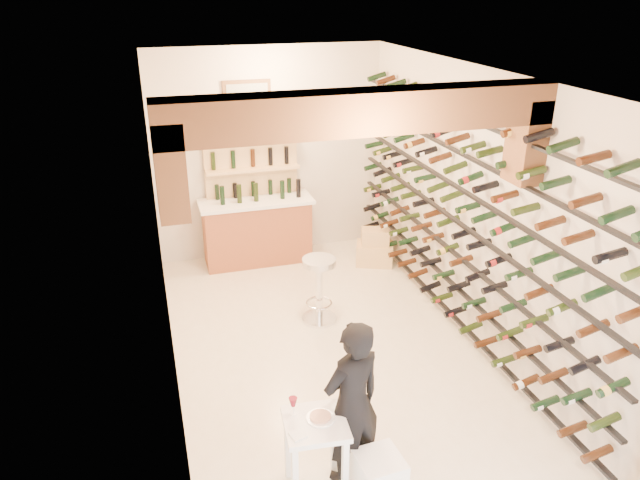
{
  "coord_description": "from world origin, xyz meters",
  "views": [
    {
      "loc": [
        -1.8,
        -5.7,
        4.03
      ],
      "look_at": [
        0.0,
        0.3,
        1.3
      ],
      "focal_mm": 33.48,
      "sensor_mm": 36.0,
      "label": 1
    }
  ],
  "objects_px": {
    "tasting_table": "(315,434)",
    "white_stool": "(379,480)",
    "crate_lower": "(374,254)",
    "chrome_barstool": "(319,285)",
    "wine_rack": "(455,215)",
    "back_counter": "(257,229)",
    "person": "(352,404)"
  },
  "relations": [
    {
      "from": "back_counter",
      "to": "chrome_barstool",
      "type": "relative_size",
      "value": 1.96
    },
    {
      "from": "person",
      "to": "chrome_barstool",
      "type": "relative_size",
      "value": 1.8
    },
    {
      "from": "chrome_barstool",
      "to": "person",
      "type": "bearing_deg",
      "value": -100.67
    },
    {
      "from": "person",
      "to": "tasting_table",
      "type": "bearing_deg",
      "value": -6.19
    },
    {
      "from": "white_stool",
      "to": "crate_lower",
      "type": "relative_size",
      "value": 0.84
    },
    {
      "from": "back_counter",
      "to": "wine_rack",
      "type": "bearing_deg",
      "value": -55.34
    },
    {
      "from": "white_stool",
      "to": "person",
      "type": "xyz_separation_m",
      "value": [
        -0.13,
        0.34,
        0.55
      ]
    },
    {
      "from": "white_stool",
      "to": "chrome_barstool",
      "type": "height_order",
      "value": "chrome_barstool"
    },
    {
      "from": "person",
      "to": "chrome_barstool",
      "type": "height_order",
      "value": "person"
    },
    {
      "from": "crate_lower",
      "to": "wine_rack",
      "type": "bearing_deg",
      "value": -86.33
    },
    {
      "from": "wine_rack",
      "to": "tasting_table",
      "type": "relative_size",
      "value": 6.36
    },
    {
      "from": "back_counter",
      "to": "crate_lower",
      "type": "xyz_separation_m",
      "value": [
        1.7,
        -0.61,
        -0.37
      ]
    },
    {
      "from": "white_stool",
      "to": "tasting_table",
      "type": "bearing_deg",
      "value": 150.63
    },
    {
      "from": "tasting_table",
      "to": "person",
      "type": "xyz_separation_m",
      "value": [
        0.34,
        0.07,
        0.18
      ]
    },
    {
      "from": "tasting_table",
      "to": "white_stool",
      "type": "xyz_separation_m",
      "value": [
        0.47,
        -0.26,
        -0.38
      ]
    },
    {
      "from": "wine_rack",
      "to": "crate_lower",
      "type": "distance_m",
      "value": 2.47
    },
    {
      "from": "wine_rack",
      "to": "tasting_table",
      "type": "bearing_deg",
      "value": -138.6
    },
    {
      "from": "tasting_table",
      "to": "person",
      "type": "height_order",
      "value": "person"
    },
    {
      "from": "wine_rack",
      "to": "chrome_barstool",
      "type": "bearing_deg",
      "value": 154.29
    },
    {
      "from": "chrome_barstool",
      "to": "white_stool",
      "type": "bearing_deg",
      "value": -97.06
    },
    {
      "from": "tasting_table",
      "to": "crate_lower",
      "type": "relative_size",
      "value": 1.63
    },
    {
      "from": "white_stool",
      "to": "crate_lower",
      "type": "bearing_deg",
      "value": 68.88
    },
    {
      "from": "chrome_barstool",
      "to": "tasting_table",
      "type": "bearing_deg",
      "value": -107.3
    },
    {
      "from": "crate_lower",
      "to": "chrome_barstool",
      "type": "bearing_deg",
      "value": -133.72
    },
    {
      "from": "white_stool",
      "to": "person",
      "type": "height_order",
      "value": "person"
    },
    {
      "from": "person",
      "to": "white_stool",
      "type": "bearing_deg",
      "value": 92.49
    },
    {
      "from": "person",
      "to": "crate_lower",
      "type": "xyz_separation_m",
      "value": [
        1.79,
        3.96,
        -0.62
      ]
    },
    {
      "from": "white_stool",
      "to": "chrome_barstool",
      "type": "distance_m",
      "value": 2.98
    },
    {
      "from": "tasting_table",
      "to": "crate_lower",
      "type": "distance_m",
      "value": 4.59
    },
    {
      "from": "wine_rack",
      "to": "tasting_table",
      "type": "distance_m",
      "value": 3.16
    },
    {
      "from": "wine_rack",
      "to": "back_counter",
      "type": "height_order",
      "value": "wine_rack"
    },
    {
      "from": "wine_rack",
      "to": "tasting_table",
      "type": "xyz_separation_m",
      "value": [
        -2.26,
        -1.99,
        -0.94
      ]
    }
  ]
}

